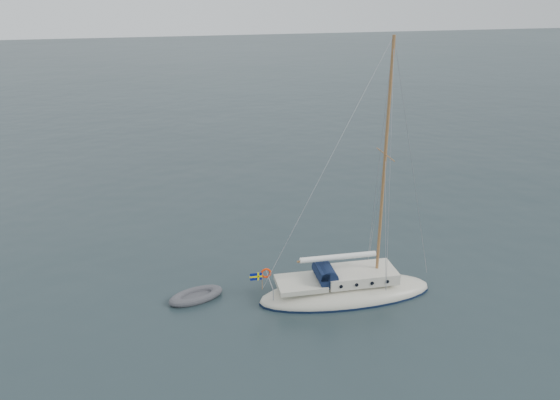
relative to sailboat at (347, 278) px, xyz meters
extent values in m
plane|color=black|center=(-1.32, 1.87, -0.99)|extent=(300.00, 300.00, 0.00)
ellipsoid|color=beige|center=(0.00, 0.00, -0.85)|extent=(8.76, 2.72, 1.46)
cube|color=beige|center=(0.68, 0.00, 0.15)|extent=(3.50, 1.85, 0.54)
cube|color=beige|center=(-2.34, 0.00, 0.00)|extent=(2.33, 1.85, 0.24)
cylinder|color=#0F1935|center=(-1.12, 0.00, 0.42)|extent=(0.93, 1.61, 0.93)
cube|color=#0F1935|center=(-1.32, 0.00, 0.62)|extent=(0.44, 1.61, 0.39)
cylinder|color=#996239|center=(1.55, 0.00, 5.72)|extent=(0.15, 0.15, 11.67)
cylinder|color=#996239|center=(1.55, 0.00, 6.30)|extent=(0.05, 2.14, 0.05)
cylinder|color=#996239|center=(-0.49, 0.00, 1.20)|extent=(4.09, 0.10, 0.10)
cylinder|color=white|center=(-0.49, 0.00, 1.24)|extent=(3.80, 0.27, 0.27)
cylinder|color=#9C9CA4|center=(-3.89, 0.00, 0.42)|extent=(0.04, 2.14, 0.04)
torus|color=red|center=(-3.94, 0.58, 0.42)|extent=(0.53, 0.10, 0.53)
cylinder|color=#996239|center=(-4.23, 0.00, 0.32)|extent=(0.03, 0.03, 0.88)
cube|color=navy|center=(-4.53, 0.00, 0.61)|extent=(0.58, 0.02, 0.37)
cube|color=#EFE200|center=(-4.53, 0.00, 0.61)|extent=(0.60, 0.03, 0.09)
cube|color=#EFE200|center=(-4.42, 0.00, 0.61)|extent=(0.09, 0.03, 0.39)
cylinder|color=black|center=(-0.59, 0.93, 0.15)|extent=(0.18, 0.06, 0.18)
cylinder|color=black|center=(-0.59, -0.93, 0.15)|extent=(0.18, 0.06, 0.18)
cylinder|color=black|center=(0.19, 0.93, 0.15)|extent=(0.18, 0.06, 0.18)
cylinder|color=black|center=(0.19, -0.93, 0.15)|extent=(0.18, 0.06, 0.18)
cylinder|color=black|center=(0.97, 0.93, 0.15)|extent=(0.18, 0.06, 0.18)
cylinder|color=black|center=(0.97, -0.93, 0.15)|extent=(0.18, 0.06, 0.18)
cylinder|color=black|center=(1.75, 0.93, 0.15)|extent=(0.18, 0.06, 0.18)
cylinder|color=black|center=(1.75, -0.93, 0.15)|extent=(0.18, 0.06, 0.18)
cube|color=#4D4E53|center=(-7.29, 1.59, -0.87)|extent=(1.71, 0.70, 0.10)
camera|label=1|loc=(-9.13, -22.03, 13.52)|focal=35.00mm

